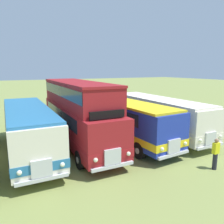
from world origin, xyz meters
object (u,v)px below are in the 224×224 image
at_px(bus_fifth_in_row, 28,127).
at_px(marshal_person, 215,154).
at_px(bus_seventh_in_row, 123,117).
at_px(bus_eighth_in_row, 157,113).
at_px(bus_sixth_in_row, 78,111).

relative_size(bus_fifth_in_row, marshal_person, 5.97).
bearing_deg(bus_seventh_in_row, bus_fifth_in_row, 175.98).
height_order(bus_fifth_in_row, bus_eighth_in_row, same).
relative_size(bus_sixth_in_row, bus_eighth_in_row, 1.01).
bearing_deg(bus_sixth_in_row, bus_seventh_in_row, -8.36).
bearing_deg(bus_eighth_in_row, marshal_person, -102.67).
height_order(bus_seventh_in_row, marshal_person, bus_seventh_in_row).
relative_size(bus_sixth_in_row, marshal_person, 6.23).
xyz_separation_m(bus_eighth_in_row, marshal_person, (-1.53, -6.80, -0.87)).
height_order(bus_fifth_in_row, marshal_person, bus_fifth_in_row).
distance_m(bus_sixth_in_row, marshal_person, 8.98).
height_order(bus_seventh_in_row, bus_eighth_in_row, same).
bearing_deg(bus_fifth_in_row, bus_seventh_in_row, -4.02).
bearing_deg(bus_seventh_in_row, bus_sixth_in_row, 171.64).
bearing_deg(bus_eighth_in_row, bus_seventh_in_row, -178.49).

